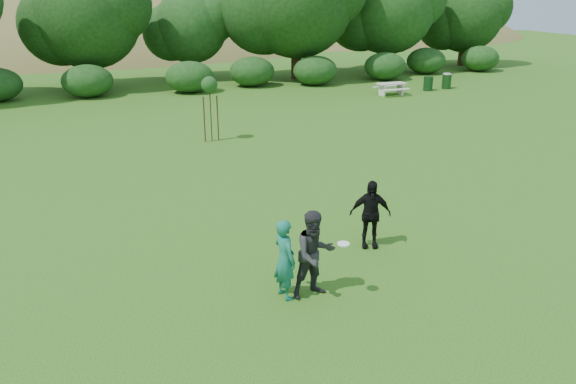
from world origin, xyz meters
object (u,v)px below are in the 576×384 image
(picnic_table, at_px, (391,87))
(trash_can_lidded, at_px, (447,80))
(player_teal, at_px, (285,259))
(trash_can_near, at_px, (428,84))
(player_black, at_px, (370,214))
(player_grey, at_px, (315,254))
(sapling, at_px, (209,86))

(picnic_table, height_order, trash_can_lidded, trash_can_lidded)
(player_teal, relative_size, trash_can_lidded, 1.76)
(player_teal, height_order, trash_can_near, player_teal)
(trash_can_near, height_order, trash_can_lidded, trash_can_lidded)
(player_black, bearing_deg, player_grey, -123.02)
(sapling, distance_m, picnic_table, 14.90)
(picnic_table, bearing_deg, sapling, -152.33)
(player_black, bearing_deg, player_teal, -131.74)
(player_black, relative_size, picnic_table, 1.02)
(trash_can_lidded, bearing_deg, picnic_table, -170.44)
(player_black, relative_size, sapling, 0.65)
(player_grey, height_order, player_black, player_grey)
(player_teal, relative_size, trash_can_near, 2.05)
(player_grey, xyz_separation_m, player_black, (2.33, 1.78, -0.08))
(player_black, bearing_deg, picnic_table, 77.81)
(trash_can_near, distance_m, picnic_table, 3.13)
(sapling, bearing_deg, trash_can_near, 24.69)
(player_teal, distance_m, trash_can_near, 27.47)
(player_teal, relative_size, sapling, 0.65)
(player_black, xyz_separation_m, trash_can_near, (14.74, 19.37, -0.47))
(player_grey, xyz_separation_m, trash_can_lidded, (18.65, 21.37, -0.46))
(sapling, distance_m, trash_can_lidded, 19.42)
(player_grey, distance_m, picnic_table, 24.89)
(player_teal, height_order, trash_can_lidded, player_teal)
(player_teal, bearing_deg, sapling, -17.92)
(player_black, distance_m, trash_can_near, 24.35)
(player_teal, relative_size, player_black, 1.00)
(player_black, bearing_deg, sapling, 116.44)
(player_grey, height_order, picnic_table, player_grey)
(player_grey, bearing_deg, sapling, 81.31)
(player_black, distance_m, trash_can_lidded, 25.50)
(player_black, height_order, picnic_table, player_black)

